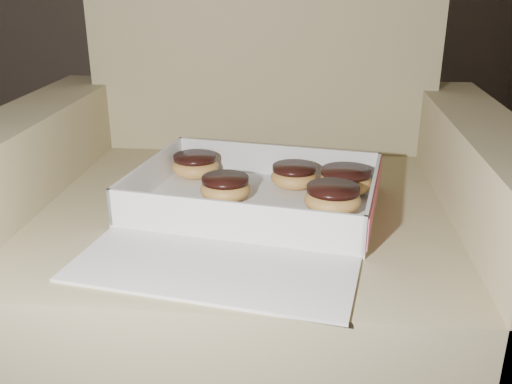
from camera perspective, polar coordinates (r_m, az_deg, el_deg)
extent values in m
cube|color=#95885F|center=(1.19, -0.81, -10.85)|extent=(0.79, 0.79, 0.46)
cube|color=#95885F|center=(1.37, 0.78, 16.43)|extent=(0.79, 0.15, 0.57)
cube|color=#95885F|center=(1.26, -20.56, -6.24)|extent=(0.13, 0.79, 0.61)
cube|color=#95885F|center=(1.19, 20.35, -8.11)|extent=(0.13, 0.79, 0.61)
cube|color=silver|center=(1.04, 0.00, -1.23)|extent=(0.47, 0.38, 0.01)
cube|color=silver|center=(1.17, 1.98, 3.23)|extent=(0.42, 0.08, 0.06)
cube|color=silver|center=(0.89, -2.59, -2.85)|extent=(0.42, 0.08, 0.06)
cube|color=silver|center=(1.10, -10.52, 1.60)|extent=(0.06, 0.31, 0.06)
cube|color=silver|center=(1.00, 11.58, -0.52)|extent=(0.06, 0.31, 0.06)
cube|color=#DF5A77|center=(1.00, 11.83, -0.55)|extent=(0.05, 0.31, 0.05)
cube|color=silver|center=(0.83, -4.44, -7.67)|extent=(0.44, 0.25, 0.01)
ellipsoid|color=gold|center=(1.16, -6.06, 2.54)|extent=(0.09, 0.09, 0.05)
cylinder|color=black|center=(1.16, -6.10, 3.47)|extent=(0.09, 0.09, 0.01)
ellipsoid|color=gold|center=(1.10, 3.82, 1.50)|extent=(0.09, 0.09, 0.04)
cylinder|color=black|center=(1.10, 3.85, 2.43)|extent=(0.08, 0.08, 0.01)
ellipsoid|color=gold|center=(1.00, 7.67, -0.79)|extent=(0.10, 0.10, 0.05)
cylinder|color=black|center=(0.99, 7.72, 0.32)|extent=(0.09, 0.09, 0.01)
ellipsoid|color=gold|center=(1.04, -3.08, 0.28)|extent=(0.09, 0.09, 0.04)
cylinder|color=black|center=(1.03, -3.10, 1.28)|extent=(0.09, 0.09, 0.01)
ellipsoid|color=gold|center=(1.08, 8.94, 0.99)|extent=(0.10, 0.10, 0.05)
cylinder|color=black|center=(1.07, 9.00, 2.03)|extent=(0.09, 0.09, 0.01)
ellipsoid|color=black|center=(0.97, 6.19, -2.61)|extent=(0.01, 0.01, 0.00)
ellipsoid|color=black|center=(1.01, 3.50, -1.66)|extent=(0.01, 0.01, 0.00)
ellipsoid|color=black|center=(0.93, 9.78, -4.15)|extent=(0.01, 0.01, 0.00)
ellipsoid|color=black|center=(0.93, 3.65, -3.85)|extent=(0.01, 0.01, 0.00)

